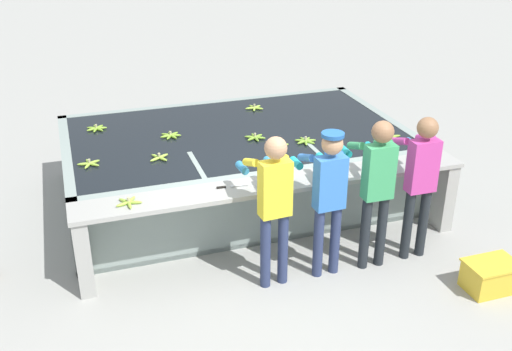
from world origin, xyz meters
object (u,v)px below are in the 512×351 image
Objects in this scene: banana_bunch_ledge_0 at (129,202)px; crate at (491,276)px; worker_3 at (420,175)px; banana_bunch_floating_2 at (159,158)px; banana_bunch_floating_4 at (96,128)px; banana_bunch_floating_5 at (255,137)px; worker_1 at (328,190)px; worker_2 at (377,181)px; knife_1 at (421,165)px; worker_0 at (274,198)px; banana_bunch_floating_0 at (171,135)px; banana_bunch_floating_1 at (254,108)px; banana_bunch_floating_3 at (391,137)px; banana_bunch_floating_7 at (89,164)px; banana_bunch_floating_8 at (280,146)px; banana_bunch_floating_6 at (306,141)px; knife_0 at (228,187)px.

banana_bunch_ledge_0 is 3.86m from crate.
worker_3 is 3.03m from banana_bunch_floating_2.
banana_bunch_floating_2 is at bearing -63.19° from banana_bunch_floating_4.
banana_bunch_floating_2 is 0.92× the size of banana_bunch_floating_5.
worker_1 is 0.96× the size of worker_2.
banana_bunch_ledge_0 is (-2.55, 0.53, -0.10)m from worker_2.
worker_2 is 5.14× the size of knife_1.
worker_0 is 2.45m from crate.
banana_bunch_floating_1 is at bearing 27.10° from banana_bunch_floating_0.
banana_bunch_floating_3 is 1.01× the size of banana_bunch_floating_7.
worker_1 reaches higher than banana_bunch_floating_0.
crate is at bearing -89.03° from banana_bunch_floating_3.
worker_0 is 3.20m from banana_bunch_floating_4.
crate is at bearing -56.26° from banana_bunch_floating_8.
banana_bunch_floating_1 is 3.26m from banana_bunch_ledge_0.
worker_1 is 1.94m from crate.
banana_bunch_floating_1 is 1.53m from banana_bunch_floating_8.
banana_bunch_floating_1 and banana_bunch_floating_6 have the same top height.
crate is (1.36, -3.81, -0.78)m from banana_bunch_floating_1.
banana_bunch_floating_4 is 1.00× the size of banana_bunch_floating_6.
banana_bunch_floating_0 and banana_bunch_floating_6 have the same top height.
banana_bunch_floating_0 reaches higher than knife_1.
banana_bunch_floating_4 and banana_bunch_floating_6 have the same top height.
banana_bunch_floating_3 is at bearing 31.58° from worker_0.
banana_bunch_floating_6 reaches higher than crate.
banana_bunch_floating_7 is 0.78× the size of knife_0.
banana_bunch_floating_0 is 0.51× the size of crate.
banana_bunch_floating_3 is (2.72, -0.96, 0.00)m from banana_bunch_floating_0.
worker_2 is at bearing -51.78° from banana_bunch_floating_0.
banana_bunch_floating_4 is at bearing 116.81° from banana_bunch_floating_2.
worker_0 is 6.03× the size of banana_bunch_floating_0.
banana_bunch_floating_2 is 1.40m from banana_bunch_floating_4.
banana_bunch_floating_4 is (-2.68, 2.83, -0.10)m from worker_2.
knife_1 is (2.87, -1.16, -0.01)m from banana_bunch_floating_2.
banana_bunch_ledge_0 is (-1.80, -1.32, 0.00)m from banana_bunch_floating_5.
banana_bunch_floating_3 is 1.13m from banana_bunch_floating_6.
worker_2 reaches higher than banana_bunch_floating_0.
banana_bunch_floating_6 is (0.98, 1.51, -0.08)m from worker_0.
crate is (0.04, -2.14, -0.78)m from banana_bunch_floating_3.
banana_bunch_floating_8 is 1.28m from knife_0.
banana_bunch_floating_0 is 1.90m from banana_bunch_ledge_0.
worker_2 is 6.68× the size of banana_bunch_floating_2.
banana_bunch_floating_7 is at bearing 105.11° from banana_bunch_ledge_0.
banana_bunch_floating_0 is at bearing 146.57° from banana_bunch_floating_8.
banana_bunch_floating_3 is (1.33, -1.67, 0.00)m from banana_bunch_floating_1.
worker_0 is at bearing -179.52° from worker_3.
worker_0 reaches higher than banana_bunch_floating_7.
banana_bunch_ledge_0 is at bearing 159.83° from worker_0.
banana_bunch_floating_5 is at bearing 150.77° from banana_bunch_floating_6.
worker_2 is 1.61m from banana_bunch_floating_3.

